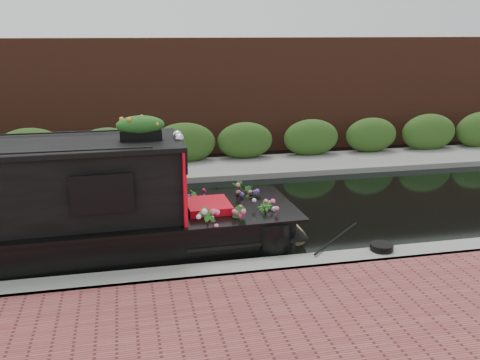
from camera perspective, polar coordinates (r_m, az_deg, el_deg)
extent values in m
plane|color=black|center=(12.56, -3.99, -4.10)|extent=(80.00, 80.00, 0.00)
cube|color=gray|center=(9.56, -0.98, -10.66)|extent=(40.00, 0.60, 0.50)
cube|color=gray|center=(16.55, -6.16, 0.73)|extent=(40.00, 2.40, 0.34)
cube|color=#2D501A|center=(17.41, -6.50, 1.48)|extent=(40.00, 1.10, 2.80)
cube|color=#552B1C|center=(19.45, -7.17, 2.96)|extent=(40.00, 1.00, 8.00)
cube|color=red|center=(10.27, -6.51, 0.07)|extent=(0.11, 1.84, 1.42)
cube|color=black|center=(9.31, -14.49, -1.47)|extent=(0.95, 0.06, 0.58)
cube|color=red|center=(10.56, -3.43, -3.74)|extent=(0.87, 0.97, 0.53)
sphere|color=silver|center=(9.94, -6.51, 4.44)|extent=(0.19, 0.19, 0.19)
sphere|color=silver|center=(10.22, -6.68, 4.75)|extent=(0.19, 0.19, 0.19)
cube|color=black|center=(10.02, -10.53, 4.70)|extent=(0.76, 0.26, 0.17)
ellipsoid|color=orange|center=(9.99, -10.59, 5.90)|extent=(0.83, 0.27, 0.25)
imported|color=#296120|center=(9.80, -3.47, -4.82)|extent=(0.44, 0.39, 0.69)
imported|color=#296120|center=(10.01, -0.10, -4.58)|extent=(0.38, 0.41, 0.61)
imported|color=#296120|center=(11.35, 0.82, -1.90)|extent=(0.81, 0.80, 0.68)
imported|color=#296120|center=(10.43, 2.62, -3.85)|extent=(0.44, 0.44, 0.57)
imported|color=#296120|center=(11.28, -4.84, -2.39)|extent=(0.29, 0.35, 0.56)
cylinder|color=olive|center=(11.17, 5.95, -5.80)|extent=(0.34, 0.43, 0.34)
cylinder|color=black|center=(10.47, 14.88, -6.93)|extent=(0.44, 0.44, 0.12)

